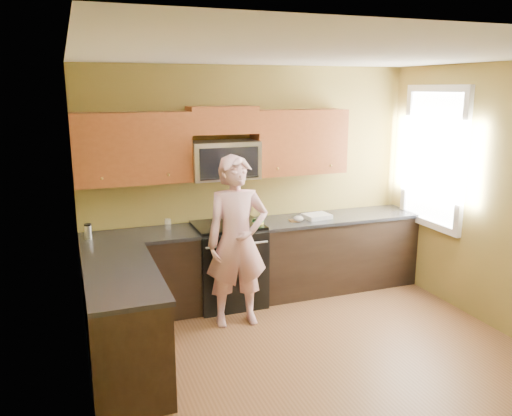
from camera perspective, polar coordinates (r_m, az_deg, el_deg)
name	(u,v)px	position (r m, az deg, el deg)	size (l,w,h in m)	color
floor	(327,367)	(4.90, 7.82, -16.96)	(4.00, 4.00, 0.00)	brown
ceiling	(338,54)	(4.25, 9.00, 16.37)	(4.00, 4.00, 0.00)	white
wall_back	(251,182)	(6.17, -0.51, 2.89)	(4.00, 4.00, 0.00)	brown
wall_left	(82,246)	(3.88, -18.67, -4.04)	(4.00, 4.00, 0.00)	brown
cabinet_back_run	(260,262)	(6.13, 0.46, -5.98)	(4.00, 0.60, 0.88)	black
cabinet_left_run	(123,323)	(4.77, -14.45, -12.18)	(0.60, 1.60, 0.88)	black
countertop_back	(261,225)	(5.99, 0.50, -1.85)	(4.00, 0.62, 0.04)	black
countertop_left	(121,273)	(4.60, -14.65, -6.98)	(0.62, 1.60, 0.04)	black
stove	(228,264)	(5.97, -3.06, -6.17)	(0.76, 0.65, 0.95)	black
microwave	(224,178)	(5.84, -3.55, 3.28)	(0.76, 0.40, 0.42)	silver
upper_cab_left	(134,183)	(5.68, -13.26, 2.66)	(1.22, 0.33, 0.75)	brown
upper_cab_right	(299,173)	(6.21, 4.71, 3.84)	(1.12, 0.33, 0.75)	brown
upper_cab_over_mw	(222,120)	(5.80, -3.74, 9.67)	(0.76, 0.33, 0.30)	brown
window	(434,158)	(6.41, 19.02, 5.27)	(0.06, 1.06, 1.66)	white
woman	(237,242)	(5.35, -2.10, -3.74)	(0.65, 0.43, 1.79)	#D36977
frying_pan	(237,225)	(5.77, -2.12, -1.93)	(0.27, 0.46, 0.06)	black
butter_tub	(258,226)	(5.84, 0.22, -2.02)	(0.13, 0.13, 0.10)	gold
toast_slice	(294,221)	(6.07, 4.25, -1.40)	(0.11, 0.11, 0.01)	#B27F47
napkin_a	(243,228)	(5.66, -1.46, -2.22)	(0.11, 0.12, 0.06)	silver
napkin_b	(298,219)	(6.06, 4.68, -1.18)	(0.12, 0.13, 0.07)	silver
dish_towel	(317,216)	(6.24, 6.74, -0.90)	(0.30, 0.24, 0.05)	silver
travel_mug	(89,239)	(5.64, -17.97, -3.24)	(0.07, 0.07, 0.16)	silver
glass_b	(168,224)	(5.78, -9.70, -1.78)	(0.07, 0.07, 0.12)	silver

